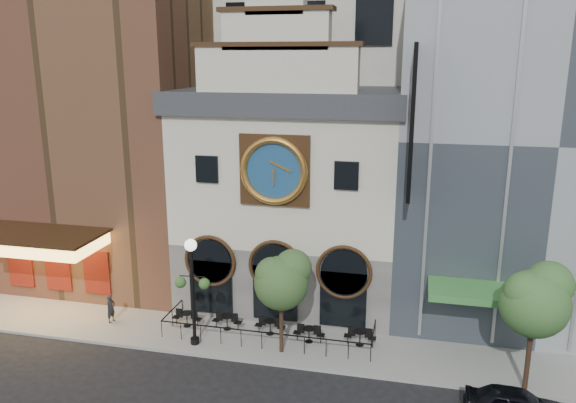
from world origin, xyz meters
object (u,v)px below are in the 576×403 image
at_px(bistro_2, 270,326).
at_px(tree_right, 536,298).
at_px(bistro_1, 227,321).
at_px(pedestrian, 111,309).
at_px(tree_left, 282,279).
at_px(bistro_3, 309,333).
at_px(bistro_0, 187,318).
at_px(lamppost, 192,280).
at_px(bistro_4, 360,337).

bearing_deg(bistro_2, tree_right, -10.40).
height_order(bistro_1, pedestrian, pedestrian).
bearing_deg(tree_left, pedestrian, 174.36).
bearing_deg(bistro_2, bistro_3, -9.58).
bearing_deg(bistro_1, bistro_3, -4.76).
relative_size(bistro_0, bistro_1, 1.00).
bearing_deg(pedestrian, bistro_3, -75.57).
height_order(lamppost, tree_right, tree_right).
bearing_deg(bistro_3, bistro_0, 177.99).
bearing_deg(bistro_0, tree_right, -7.17).
xyz_separation_m(bistro_2, tree_left, (1.04, -1.56, 3.32)).
relative_size(pedestrian, tree_right, 0.27).
relative_size(bistro_3, pedestrian, 1.02).
distance_m(bistro_0, bistro_2, 4.54).
bearing_deg(bistro_0, tree_left, -14.41).
distance_m(bistro_2, pedestrian, 8.73).
height_order(bistro_1, tree_left, tree_left).
distance_m(bistro_0, bistro_4, 9.17).
bearing_deg(bistro_2, bistro_0, -178.45).
height_order(bistro_0, bistro_2, same).
height_order(bistro_0, bistro_3, same).
distance_m(bistro_2, tree_right, 12.79).
bearing_deg(tree_right, pedestrian, 175.55).
bearing_deg(pedestrian, bistro_4, -74.73).
distance_m(bistro_2, bistro_3, 2.14).
distance_m(bistro_0, lamppost, 3.56).
distance_m(bistro_4, lamppost, 8.73).
xyz_separation_m(lamppost, tree_left, (4.45, 0.25, 0.39)).
relative_size(bistro_4, tree_right, 0.28).
relative_size(bistro_0, bistro_4, 1.00).
bearing_deg(tree_left, bistro_2, 123.69).
bearing_deg(tree_left, bistro_3, 48.22).
height_order(bistro_1, tree_right, tree_right).
bearing_deg(pedestrian, bistro_1, -71.37).
distance_m(lamppost, tree_right, 15.47).
distance_m(bistro_4, pedestrian, 13.35).
xyz_separation_m(lamppost, tree_right, (15.44, -0.40, 0.80)).
height_order(bistro_0, pedestrian, pedestrian).
bearing_deg(lamppost, bistro_0, 118.36).
distance_m(pedestrian, tree_left, 10.24).
distance_m(bistro_3, pedestrian, 10.82).
height_order(bistro_2, pedestrian, pedestrian).
distance_m(bistro_1, tree_left, 4.99).
relative_size(bistro_1, bistro_3, 1.00).
bearing_deg(pedestrian, tree_right, -81.29).
height_order(bistro_2, tree_right, tree_right).
distance_m(bistro_0, pedestrian, 4.20).
height_order(bistro_3, pedestrian, pedestrian).
xyz_separation_m(pedestrian, tree_right, (20.74, -1.61, 3.42)).
distance_m(tree_left, tree_right, 11.02).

